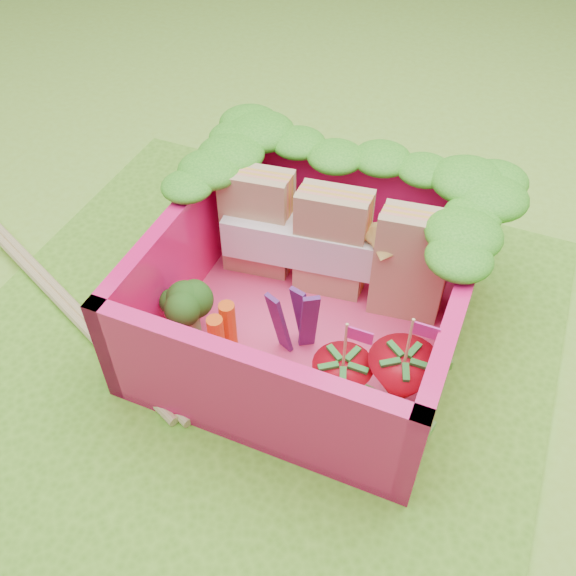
# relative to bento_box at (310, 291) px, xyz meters

# --- Properties ---
(ground) EXTENTS (14.00, 14.00, 0.00)m
(ground) POSITION_rel_bento_box_xyz_m (-0.21, -0.18, -0.31)
(ground) COLOR #89BF35
(ground) RESTS_ON ground
(placemat) EXTENTS (2.60, 2.60, 0.03)m
(placemat) POSITION_rel_bento_box_xyz_m (-0.21, -0.18, -0.29)
(placemat) COLOR #5AA124
(placemat) RESTS_ON ground
(bento_floor) EXTENTS (1.30, 1.30, 0.05)m
(bento_floor) POSITION_rel_bento_box_xyz_m (0.00, 0.00, -0.25)
(bento_floor) COLOR #E93B72
(bento_floor) RESTS_ON placemat
(bento_box) EXTENTS (1.30, 1.30, 0.55)m
(bento_box) POSITION_rel_bento_box_xyz_m (0.00, 0.00, 0.00)
(bento_box) COLOR #F31468
(bento_box) RESTS_ON placemat
(lettuce_ruffle) EXTENTS (1.43, 0.83, 0.11)m
(lettuce_ruffle) POSITION_rel_bento_box_xyz_m (-0.00, 0.47, 0.33)
(lettuce_ruffle) COLOR #227F17
(lettuce_ruffle) RESTS_ON bento_box
(sandwich_stack) EXTENTS (1.07, 0.30, 0.56)m
(sandwich_stack) POSITION_rel_bento_box_xyz_m (0.01, 0.27, 0.05)
(sandwich_stack) COLOR tan
(sandwich_stack) RESTS_ON bento_floor
(broccoli) EXTENTS (0.33, 0.33, 0.26)m
(broccoli) POSITION_rel_bento_box_xyz_m (-0.47, -0.27, -0.04)
(broccoli) COLOR #62A44F
(broccoli) RESTS_ON bento_floor
(carrot_sticks) EXTENTS (0.08, 0.15, 0.27)m
(carrot_sticks) POSITION_rel_bento_box_xyz_m (-0.28, -0.29, -0.09)
(carrot_sticks) COLOR orange
(carrot_sticks) RESTS_ON bento_floor
(purple_wedges) EXTENTS (0.18, 0.12, 0.38)m
(purple_wedges) POSITION_rel_bento_box_xyz_m (0.00, -0.15, -0.04)
(purple_wedges) COLOR #4A1A5E
(purple_wedges) RESTS_ON bento_floor
(strawberry_left) EXTENTS (0.24, 0.24, 0.48)m
(strawberry_left) POSITION_rel_bento_box_xyz_m (0.27, -0.33, -0.10)
(strawberry_left) COLOR #BC0B0E
(strawberry_left) RESTS_ON bento_floor
(strawberry_right) EXTENTS (0.28, 0.28, 0.52)m
(strawberry_right) POSITION_rel_bento_box_xyz_m (0.49, -0.26, -0.08)
(strawberry_right) COLOR #BC0B0E
(strawberry_right) RESTS_ON bento_floor
(snap_peas) EXTENTS (0.60, 0.59, 0.05)m
(snap_peas) POSITION_rel_bento_box_xyz_m (0.38, -0.24, -0.20)
(snap_peas) COLOR green
(snap_peas) RESTS_ON bento_floor
(chopsticks) EXTENTS (1.98, 0.90, 0.05)m
(chopsticks) POSITION_rel_bento_box_xyz_m (-1.24, -0.25, -0.25)
(chopsticks) COLOR tan
(chopsticks) RESTS_ON placemat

